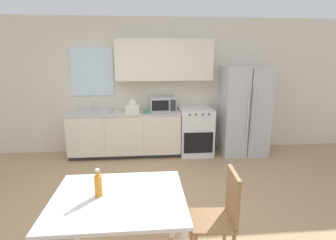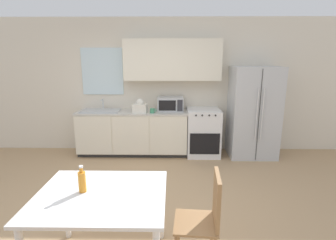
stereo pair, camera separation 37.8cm
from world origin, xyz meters
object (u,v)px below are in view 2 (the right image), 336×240
at_px(coffee_mug, 153,111).
at_px(drink_bottle, 82,181).
at_px(dining_table, 102,203).
at_px(dining_chair_side, 207,214).
at_px(refrigerator, 253,112).
at_px(microwave, 170,104).
at_px(oven_range, 203,132).

xyz_separation_m(coffee_mug, drink_bottle, (-0.43, -2.80, -0.07)).
relative_size(dining_table, dining_chair_side, 1.23).
xyz_separation_m(refrigerator, microwave, (-1.62, 0.13, 0.14)).
bearing_deg(dining_table, coffee_mug, 84.76).
bearing_deg(oven_range, dining_table, -112.92).
xyz_separation_m(microwave, dining_chair_side, (0.35, -3.03, -0.49)).
relative_size(microwave, dining_table, 0.45).
bearing_deg(oven_range, refrigerator, -1.61).
bearing_deg(oven_range, microwave, 171.08).
relative_size(microwave, dining_chair_side, 0.55).
bearing_deg(microwave, dining_table, -101.06).
height_order(microwave, dining_table, microwave).
bearing_deg(refrigerator, drink_bottle, -129.42).
relative_size(refrigerator, dining_table, 1.54).
bearing_deg(coffee_mug, oven_range, 7.78).
height_order(refrigerator, dining_table, refrigerator).
height_order(dining_table, dining_chair_side, dining_chair_side).
xyz_separation_m(oven_range, dining_table, (-1.26, -2.97, 0.20)).
distance_m(refrigerator, dining_chair_side, 3.19).
height_order(microwave, drink_bottle, microwave).
distance_m(dining_table, dining_chair_side, 0.96).
bearing_deg(dining_table, oven_range, 67.08).
distance_m(oven_range, microwave, 0.87).
bearing_deg(dining_table, refrigerator, 52.97).
distance_m(microwave, coffee_mug, 0.43).
relative_size(oven_range, drink_bottle, 3.75).
distance_m(refrigerator, drink_bottle, 3.77).
distance_m(refrigerator, coffee_mug, 1.97).
distance_m(microwave, dining_chair_side, 3.09).
relative_size(oven_range, dining_table, 0.82).
relative_size(refrigerator, microwave, 3.46).
distance_m(microwave, drink_bottle, 3.14).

